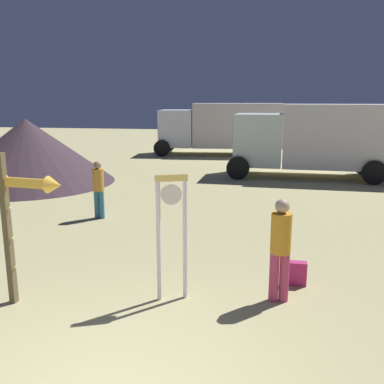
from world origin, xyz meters
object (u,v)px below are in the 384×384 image
object	(u,v)px
person_near_clock	(281,245)
person_distant	(98,187)
box_truck_near	(325,138)
box_truck_far	(223,126)
standing_clock	(172,225)
arrow_sign	(24,210)
backpack	(298,273)
dome_tent	(28,151)

from	to	relation	value
person_near_clock	person_distant	xyz separation A→B (m)	(-4.61, 4.03, -0.06)
box_truck_near	box_truck_far	world-z (taller)	box_truck_near
standing_clock	arrow_sign	distance (m)	2.19
standing_clock	arrow_sign	xyz separation A→B (m)	(-2.09, -0.60, 0.30)
arrow_sign	box_truck_far	world-z (taller)	box_truck_far
box_truck_far	standing_clock	bearing A→B (deg)	-86.60
arrow_sign	person_near_clock	xyz separation A→B (m)	(3.75, 0.81, -0.60)
standing_clock	box_truck_near	distance (m)	12.11
box_truck_near	person_distant	bearing A→B (deg)	-132.18
backpack	standing_clock	bearing A→B (deg)	-156.25
standing_clock	box_truck_near	world-z (taller)	box_truck_near
box_truck_far	person_distant	bearing A→B (deg)	-97.67
box_truck_near	dome_tent	size ratio (longest dim) A/B	1.11
dome_tent	backpack	bearing A→B (deg)	-38.70
arrow_sign	box_truck_near	bearing A→B (deg)	64.64
person_near_clock	dome_tent	xyz separation A→B (m)	(-9.13, 8.26, 0.28)
standing_clock	dome_tent	distance (m)	11.29
standing_clock	person_near_clock	world-z (taller)	standing_clock
person_distant	box_truck_far	world-z (taller)	box_truck_far
person_distant	dome_tent	size ratio (longest dim) A/B	0.24
person_near_clock	backpack	bearing A→B (deg)	63.16
arrow_sign	person_distant	bearing A→B (deg)	99.99
standing_clock	person_distant	distance (m)	5.17
backpack	arrow_sign	bearing A→B (deg)	-160.05
backpack	dome_tent	distance (m)	12.18
box_truck_near	person_near_clock	bearing A→B (deg)	-100.01
arrow_sign	person_distant	xyz separation A→B (m)	(-0.85, 4.85, -0.67)
standing_clock	person_near_clock	xyz separation A→B (m)	(1.67, 0.21, -0.30)
person_distant	backpack	bearing A→B (deg)	-34.17
box_truck_far	dome_tent	bearing A→B (deg)	-123.59
standing_clock	person_distant	bearing A→B (deg)	124.74
person_distant	box_truck_near	distance (m)	9.87
person_near_clock	person_distant	bearing A→B (deg)	138.82
box_truck_near	box_truck_far	xyz separation A→B (m)	(-4.74, 6.55, -0.02)
arrow_sign	box_truck_far	distance (m)	18.72
person_near_clock	dome_tent	bearing A→B (deg)	137.87
standing_clock	person_distant	size ratio (longest dim) A/B	1.31
person_near_clock	box_truck_far	size ratio (longest dim) A/B	0.23
person_near_clock	box_truck_far	bearing A→B (deg)	98.72
box_truck_near	dome_tent	bearing A→B (deg)	-164.61
box_truck_near	backpack	bearing A→B (deg)	-98.86
box_truck_far	dome_tent	xyz separation A→B (m)	(-6.39, -9.62, -0.39)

